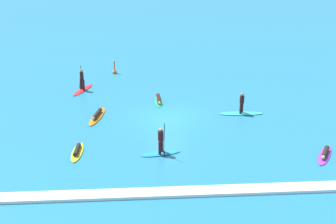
{
  "coord_description": "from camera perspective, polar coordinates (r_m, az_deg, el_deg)",
  "views": [
    {
      "loc": [
        -2.08,
        -32.3,
        14.87
      ],
      "look_at": [
        0.0,
        0.0,
        0.5
      ],
      "focal_mm": 51.99,
      "sensor_mm": 36.0,
      "label": 1
    }
  ],
  "objects": [
    {
      "name": "surfer_on_yellow_board",
      "position": [
        31.39,
        -10.59,
        -4.52
      ],
      "size": [
        0.86,
        2.65,
        0.39
      ],
      "rotation": [
        0.0,
        0.0,
        1.5
      ],
      "color": "yellow",
      "rests_on": "ground_plane"
    },
    {
      "name": "surfer_on_orange_board",
      "position": [
        36.12,
        -8.32,
        -0.41
      ],
      "size": [
        1.44,
        3.32,
        0.4
      ],
      "rotation": [
        0.0,
        0.0,
        4.47
      ],
      "color": "orange",
      "rests_on": "ground_plane"
    },
    {
      "name": "surfer_on_green_board",
      "position": [
        38.49,
        -1.1,
        1.44
      ],
      "size": [
        0.68,
        2.47,
        0.37
      ],
      "rotation": [
        0.0,
        0.0,
        4.73
      ],
      "color": "#23B266",
      "rests_on": "ground_plane"
    },
    {
      "name": "surfer_on_blue_board",
      "position": [
        30.54,
        -0.85,
        -4.09
      ],
      "size": [
        2.64,
        1.13,
        2.3
      ],
      "rotation": [
        0.0,
        0.0,
        0.2
      ],
      "color": "#1E8CD1",
      "rests_on": "ground_plane"
    },
    {
      "name": "ground_plane",
      "position": [
        35.62,
        -0.0,
        -0.74
      ],
      "size": [
        120.0,
        120.0,
        0.0
      ],
      "primitive_type": "plane",
      "color": "teal",
      "rests_on": "ground"
    },
    {
      "name": "surfer_on_purple_board",
      "position": [
        32.06,
        17.91,
        -4.7
      ],
      "size": [
        1.99,
        2.82,
        0.39
      ],
      "rotation": [
        0.0,
        0.0,
        4.2
      ],
      "color": "purple",
      "rests_on": "ground_plane"
    },
    {
      "name": "surfer_on_red_board",
      "position": [
        41.23,
        -10.01,
        3.19
      ],
      "size": [
        1.82,
        2.91,
        2.18
      ],
      "rotation": [
        0.0,
        0.0,
        1.12
      ],
      "color": "red",
      "rests_on": "ground_plane"
    },
    {
      "name": "surfer_on_teal_board",
      "position": [
        36.57,
        8.59,
        0.31
      ],
      "size": [
        3.28,
        0.79,
        1.71
      ],
      "rotation": [
        0.0,
        0.0,
        3.11
      ],
      "color": "#33C6CC",
      "rests_on": "ground_plane"
    },
    {
      "name": "marker_buoy",
      "position": [
        45.01,
        -6.27,
        4.75
      ],
      "size": [
        0.41,
        0.41,
        1.3
      ],
      "color": "#E55119",
      "rests_on": "ground_plane"
    },
    {
      "name": "wave_crest",
      "position": [
        26.92,
        1.37,
        -9.37
      ],
      "size": [
        21.9,
        0.9,
        0.18
      ],
      "primitive_type": "cube",
      "color": "white",
      "rests_on": "ground_plane"
    }
  ]
}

